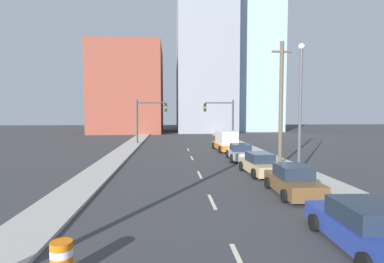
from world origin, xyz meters
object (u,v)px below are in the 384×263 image
at_px(traffic_signal_left, 146,115).
at_px(utility_pole_right_mid, 281,103).
at_px(street_lamp, 300,99).
at_px(sedan_blue, 366,229).
at_px(sedan_silver, 240,152).
at_px(traffic_signal_right, 224,115).
at_px(box_truck_orange, 226,141).
at_px(sedan_brown, 293,181).
at_px(traffic_barrel, 62,260).
at_px(sedan_tan, 260,164).

bearing_deg(traffic_signal_left, utility_pole_right_mid, -54.87).
xyz_separation_m(utility_pole_right_mid, street_lamp, (0.35, -2.76, 0.17)).
distance_m(sedan_blue, sedan_silver, 17.54).
relative_size(traffic_signal_right, utility_pole_right_mid, 0.60).
xyz_separation_m(traffic_signal_left, box_truck_orange, (9.40, -7.65, -2.79)).
bearing_deg(box_truck_orange, sedan_brown, -92.00).
bearing_deg(traffic_signal_left, traffic_signal_right, 0.00).
distance_m(utility_pole_right_mid, sedan_blue, 15.46).
height_order(traffic_barrel, street_lamp, street_lamp).
height_order(utility_pole_right_mid, sedan_brown, utility_pole_right_mid).
relative_size(traffic_signal_right, sedan_tan, 1.29).
bearing_deg(traffic_signal_right, sedan_silver, -94.39).
bearing_deg(sedan_tan, sedan_brown, -91.16).
bearing_deg(traffic_barrel, sedan_brown, 38.16).
distance_m(traffic_signal_left, sedan_brown, 27.40).
height_order(traffic_barrel, sedan_silver, sedan_silver).
relative_size(sedan_blue, sedan_tan, 1.05).
height_order(traffic_signal_right, box_truck_orange, traffic_signal_right).
height_order(traffic_signal_left, box_truck_orange, traffic_signal_left).
relative_size(traffic_barrel, sedan_silver, 0.22).
distance_m(traffic_signal_left, street_lamp, 23.43).
distance_m(traffic_signal_left, sedan_tan, 22.59).
distance_m(traffic_signal_right, traffic_barrel, 34.32).
relative_size(traffic_signal_left, sedan_tan, 1.29).
relative_size(traffic_barrel, sedan_brown, 0.22).
bearing_deg(box_truck_orange, street_lamp, -78.91).
height_order(traffic_barrel, sedan_tan, sedan_tan).
bearing_deg(sedan_tan, box_truck_orange, 86.73).
height_order(traffic_signal_right, sedan_tan, traffic_signal_right).
bearing_deg(traffic_signal_right, street_lamp, -84.83).
bearing_deg(sedan_blue, box_truck_orange, 91.54).
distance_m(sedan_tan, box_truck_orange, 12.65).
height_order(traffic_signal_right, street_lamp, street_lamp).
height_order(utility_pole_right_mid, sedan_silver, utility_pole_right_mid).
relative_size(traffic_barrel, sedan_tan, 0.21).
distance_m(street_lamp, sedan_brown, 7.72).
bearing_deg(sedan_brown, traffic_signal_right, 88.98).
xyz_separation_m(traffic_barrel, sedan_silver, (9.01, 18.50, 0.18)).
distance_m(sedan_silver, box_truck_orange, 6.50).
distance_m(traffic_signal_left, traffic_signal_right, 10.58).
bearing_deg(sedan_silver, traffic_signal_left, 126.76).
height_order(sedan_blue, sedan_brown, sedan_brown).
bearing_deg(sedan_brown, utility_pole_right_mid, 75.00).
xyz_separation_m(traffic_signal_left, street_lamp, (12.37, -19.85, 1.36)).
relative_size(utility_pole_right_mid, sedan_tan, 2.14).
height_order(utility_pole_right_mid, traffic_barrel, utility_pole_right_mid).
bearing_deg(street_lamp, traffic_signal_right, 95.17).
xyz_separation_m(traffic_barrel, sedan_blue, (8.86, 0.95, 0.19)).
height_order(traffic_signal_right, sedan_blue, traffic_signal_right).
bearing_deg(box_truck_orange, utility_pole_right_mid, -77.08).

